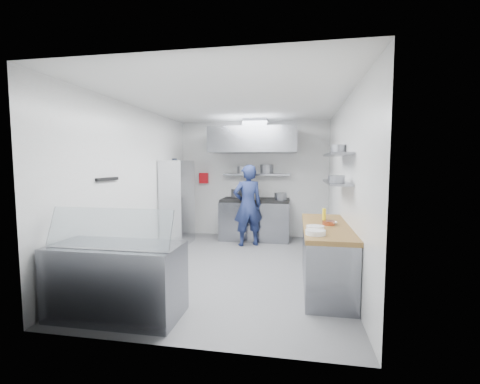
% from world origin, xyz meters
% --- Properties ---
extents(floor, '(5.00, 5.00, 0.00)m').
position_xyz_m(floor, '(0.00, 0.00, 0.00)').
color(floor, '#5D5D60').
rests_on(floor, ground).
extents(ceiling, '(5.00, 5.00, 0.00)m').
position_xyz_m(ceiling, '(0.00, 0.00, 2.80)').
color(ceiling, silver).
rests_on(ceiling, wall_back).
extents(wall_back, '(3.60, 2.80, 0.02)m').
position_xyz_m(wall_back, '(0.00, 2.50, 1.40)').
color(wall_back, white).
rests_on(wall_back, floor).
extents(wall_front, '(3.60, 2.80, 0.02)m').
position_xyz_m(wall_front, '(0.00, -2.50, 1.40)').
color(wall_front, white).
rests_on(wall_front, floor).
extents(wall_left, '(2.80, 5.00, 0.02)m').
position_xyz_m(wall_left, '(-1.80, 0.00, 1.40)').
color(wall_left, white).
rests_on(wall_left, floor).
extents(wall_right, '(2.80, 5.00, 0.02)m').
position_xyz_m(wall_right, '(1.80, 0.00, 1.40)').
color(wall_right, white).
rests_on(wall_right, floor).
extents(gas_range, '(1.60, 0.80, 0.90)m').
position_xyz_m(gas_range, '(0.10, 2.10, 0.45)').
color(gas_range, gray).
rests_on(gas_range, floor).
extents(cooktop, '(1.57, 0.78, 0.06)m').
position_xyz_m(cooktop, '(0.10, 2.10, 0.93)').
color(cooktop, black).
rests_on(cooktop, gas_range).
extents(stock_pot_left, '(0.31, 0.31, 0.20)m').
position_xyz_m(stock_pot_left, '(-0.39, 2.41, 1.06)').
color(stock_pot_left, slate).
rests_on(stock_pot_left, cooktop).
extents(stock_pot_mid, '(0.32, 0.32, 0.24)m').
position_xyz_m(stock_pot_mid, '(0.04, 2.01, 1.08)').
color(stock_pot_mid, slate).
rests_on(stock_pot_mid, cooktop).
extents(stock_pot_right, '(0.28, 0.28, 0.16)m').
position_xyz_m(stock_pot_right, '(0.69, 1.98, 1.04)').
color(stock_pot_right, slate).
rests_on(stock_pot_right, cooktop).
extents(over_range_shelf, '(1.60, 0.30, 0.04)m').
position_xyz_m(over_range_shelf, '(0.10, 2.34, 1.52)').
color(over_range_shelf, gray).
rests_on(over_range_shelf, wall_back).
extents(shelf_pot_a, '(0.26, 0.26, 0.18)m').
position_xyz_m(shelf_pot_a, '(-0.25, 2.39, 1.63)').
color(shelf_pot_a, slate).
rests_on(shelf_pot_a, over_range_shelf).
extents(shelf_pot_b, '(0.31, 0.31, 0.22)m').
position_xyz_m(shelf_pot_b, '(0.33, 2.44, 1.65)').
color(shelf_pot_b, slate).
rests_on(shelf_pot_b, over_range_shelf).
extents(extractor_hood, '(1.90, 1.15, 0.55)m').
position_xyz_m(extractor_hood, '(0.10, 1.93, 2.30)').
color(extractor_hood, gray).
rests_on(extractor_hood, wall_back).
extents(hood_duct, '(0.55, 0.55, 0.24)m').
position_xyz_m(hood_duct, '(0.10, 2.15, 2.68)').
color(hood_duct, slate).
rests_on(hood_duct, extractor_hood).
extents(red_firebox, '(0.22, 0.10, 0.26)m').
position_xyz_m(red_firebox, '(-1.25, 2.44, 1.42)').
color(red_firebox, red).
rests_on(red_firebox, wall_back).
extents(chef, '(0.76, 0.65, 1.76)m').
position_xyz_m(chef, '(0.01, 1.49, 0.88)').
color(chef, navy).
rests_on(chef, floor).
extents(wire_rack, '(0.50, 0.90, 1.85)m').
position_xyz_m(wire_rack, '(-1.53, 1.35, 0.93)').
color(wire_rack, silver).
rests_on(wire_rack, floor).
extents(rack_bin_a, '(0.15, 0.19, 0.17)m').
position_xyz_m(rack_bin_a, '(-1.53, 0.99, 0.80)').
color(rack_bin_a, white).
rests_on(rack_bin_a, wire_rack).
extents(rack_bin_b, '(0.14, 0.18, 0.16)m').
position_xyz_m(rack_bin_b, '(-1.53, 1.31, 1.30)').
color(rack_bin_b, yellow).
rests_on(rack_bin_b, wire_rack).
extents(rack_jar, '(0.10, 0.10, 0.18)m').
position_xyz_m(rack_jar, '(-1.48, 1.08, 1.80)').
color(rack_jar, black).
rests_on(rack_jar, wire_rack).
extents(knife_strip, '(0.04, 0.55, 0.05)m').
position_xyz_m(knife_strip, '(-1.78, -0.90, 1.55)').
color(knife_strip, black).
rests_on(knife_strip, wall_left).
extents(prep_counter_base, '(0.62, 2.00, 0.84)m').
position_xyz_m(prep_counter_base, '(1.48, -0.60, 0.42)').
color(prep_counter_base, gray).
rests_on(prep_counter_base, floor).
extents(prep_counter_top, '(0.65, 2.04, 0.06)m').
position_xyz_m(prep_counter_top, '(1.48, -0.60, 0.87)').
color(prep_counter_top, brown).
rests_on(prep_counter_top, prep_counter_base).
extents(plate_stack_a, '(0.25, 0.25, 0.06)m').
position_xyz_m(plate_stack_a, '(1.29, -1.29, 0.93)').
color(plate_stack_a, white).
rests_on(plate_stack_a, prep_counter_top).
extents(plate_stack_b, '(0.24, 0.24, 0.06)m').
position_xyz_m(plate_stack_b, '(1.30, -1.02, 0.93)').
color(plate_stack_b, white).
rests_on(plate_stack_b, prep_counter_top).
extents(copper_pan, '(0.18, 0.18, 0.06)m').
position_xyz_m(copper_pan, '(1.51, -0.60, 0.93)').
color(copper_pan, '#B45132').
rests_on(copper_pan, prep_counter_top).
extents(squeeze_bottle, '(0.06, 0.06, 0.18)m').
position_xyz_m(squeeze_bottle, '(1.48, -0.18, 0.99)').
color(squeeze_bottle, yellow).
rests_on(squeeze_bottle, prep_counter_top).
extents(mixing_bowl, '(0.24, 0.24, 0.05)m').
position_xyz_m(mixing_bowl, '(1.53, -0.58, 0.92)').
color(mixing_bowl, white).
rests_on(mixing_bowl, prep_counter_top).
extents(wall_shelf_lower, '(0.30, 1.30, 0.04)m').
position_xyz_m(wall_shelf_lower, '(1.64, -0.30, 1.50)').
color(wall_shelf_lower, gray).
rests_on(wall_shelf_lower, wall_right).
extents(wall_shelf_upper, '(0.30, 1.30, 0.04)m').
position_xyz_m(wall_shelf_upper, '(1.64, -0.30, 1.92)').
color(wall_shelf_upper, gray).
rests_on(wall_shelf_upper, wall_right).
extents(shelf_pot_c, '(0.22, 0.22, 0.10)m').
position_xyz_m(shelf_pot_c, '(1.60, -0.70, 1.57)').
color(shelf_pot_c, slate).
rests_on(shelf_pot_c, wall_shelf_lower).
extents(shelf_pot_d, '(0.23, 0.23, 0.14)m').
position_xyz_m(shelf_pot_d, '(1.69, -0.03, 2.01)').
color(shelf_pot_d, slate).
rests_on(shelf_pot_d, wall_shelf_upper).
extents(display_case, '(1.50, 0.70, 0.85)m').
position_xyz_m(display_case, '(-1.00, -2.00, 0.42)').
color(display_case, gray).
rests_on(display_case, floor).
extents(display_glass, '(1.47, 0.19, 0.42)m').
position_xyz_m(display_glass, '(-1.00, -2.12, 1.07)').
color(display_glass, silver).
rests_on(display_glass, display_case).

